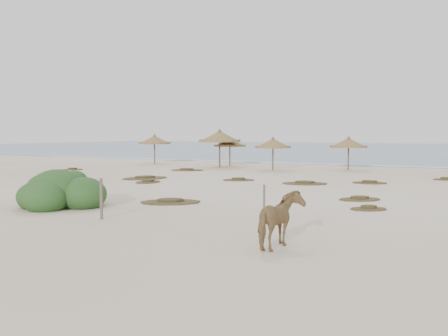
{
  "coord_description": "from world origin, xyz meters",
  "views": [
    {
      "loc": [
        11.71,
        -16.87,
        2.74
      ],
      "look_at": [
        -0.13,
        5.0,
        1.0
      ],
      "focal_mm": 40.0,
      "sensor_mm": 36.0,
      "label": 1
    }
  ],
  "objects": [
    {
      "name": "scrub_7",
      "position": [
        5.82,
        10.7,
        0.05
      ],
      "size": [
        2.1,
        1.62,
        0.16
      ],
      "rotation": [
        0.0,
        0.0,
        0.24
      ],
      "color": "#504123",
      "rests_on": "ground"
    },
    {
      "name": "scrub_12",
      "position": [
        7.85,
        1.13,
        0.05
      ],
      "size": [
        1.59,
        1.5,
        0.16
      ],
      "rotation": [
        0.0,
        0.0,
        0.65
      ],
      "color": "#504123",
      "rests_on": "ground"
    },
    {
      "name": "scrub_3",
      "position": [
        2.83,
        8.69,
        0.05
      ],
      "size": [
        2.86,
        2.43,
        0.16
      ],
      "rotation": [
        0.0,
        0.0,
        0.42
      ],
      "color": "#504123",
      "rests_on": "ground"
    },
    {
      "name": "scrub_9",
      "position": [
        0.6,
        -0.78,
        0.05
      ],
      "size": [
        2.84,
        2.61,
        0.16
      ],
      "rotation": [
        0.0,
        0.0,
        0.59
      ],
      "color": "#504123",
      "rests_on": "ground"
    },
    {
      "name": "palapa_4",
      "position": [
        2.25,
        20.01,
        1.98
      ],
      "size": [
        2.92,
        2.92,
        2.55
      ],
      "rotation": [
        0.0,
        0.0,
        0.07
      ],
      "color": "brown",
      "rests_on": "ground"
    },
    {
      "name": "scrub_13",
      "position": [
        -1.23,
        8.79,
        0.05
      ],
      "size": [
        2.18,
        1.94,
        0.16
      ],
      "rotation": [
        0.0,
        0.0,
        0.52
      ],
      "color": "#504123",
      "rests_on": "ground"
    },
    {
      "name": "horse",
      "position": [
        7.32,
        -5.96,
        0.68
      ],
      "size": [
        0.76,
        1.62,
        1.35
      ],
      "primitive_type": "imported",
      "rotation": [
        0.0,
        0.0,
        3.12
      ],
      "color": "#9B7746",
      "rests_on": "ground"
    },
    {
      "name": "scrub_10",
      "position": [
        9.33,
        14.87,
        0.05
      ],
      "size": [
        1.81,
        1.62,
        0.16
      ],
      "rotation": [
        0.0,
        0.0,
        0.53
      ],
      "color": "#504123",
      "rests_on": "ground"
    },
    {
      "name": "ground",
      "position": [
        0.0,
        0.0,
        0.0
      ],
      "size": [
        160.0,
        160.0,
        0.0
      ],
      "primitive_type": "plane",
      "color": "beige",
      "rests_on": "ground"
    },
    {
      "name": "scrub_6",
      "position": [
        -8.02,
        13.86,
        0.05
      ],
      "size": [
        2.81,
        2.37,
        0.16
      ],
      "rotation": [
        0.0,
        0.0,
        0.4
      ],
      "color": "#504123",
      "rests_on": "ground"
    },
    {
      "name": "fence_post_far",
      "position": [
        5.23,
        -2.18,
        0.54
      ],
      "size": [
        0.1,
        0.1,
        1.08
      ],
      "primitive_type": "cylinder",
      "rotation": [
        0.0,
        0.0,
        -0.31
      ],
      "color": "brown",
      "rests_on": "ground"
    },
    {
      "name": "palapa_3",
      "position": [
        -2.64,
        17.23,
        1.95
      ],
      "size": [
        2.94,
        2.94,
        2.52
      ],
      "rotation": [
        0.0,
        0.0,
        -0.1
      ],
      "color": "brown",
      "rests_on": "ground"
    },
    {
      "name": "scrub_1",
      "position": [
        -6.7,
        7.15,
        0.05
      ],
      "size": [
        2.88,
        3.41,
        0.16
      ],
      "rotation": [
        0.0,
        0.0,
        1.16
      ],
      "color": "#504123",
      "rests_on": "ground"
    },
    {
      "name": "scrub_2",
      "position": [
        -5.1,
        5.34,
        0.05
      ],
      "size": [
        1.39,
        1.95,
        0.16
      ],
      "rotation": [
        0.0,
        0.0,
        1.69
      ],
      "color": "#504123",
      "rests_on": "ground"
    },
    {
      "name": "bush",
      "position": [
        -2.48,
        -3.58,
        0.53
      ],
      "size": [
        3.61,
        3.18,
        1.62
      ],
      "rotation": [
        0.0,
        0.0,
        -0.43
      ],
      "color": "#2D5424",
      "rests_on": "ground"
    },
    {
      "name": "palapa_2",
      "position": [
        -7.47,
        17.82,
        2.43
      ],
      "size": [
        4.15,
        4.15,
        3.13
      ],
      "rotation": [
        0.0,
        0.0,
        -0.28
      ],
      "color": "brown",
      "rests_on": "ground"
    },
    {
      "name": "palapa_0",
      "position": [
        -15.13,
        19.58,
        2.1
      ],
      "size": [
        3.81,
        3.81,
        2.71
      ],
      "rotation": [
        0.0,
        0.0,
        -0.41
      ],
      "color": "brown",
      "rests_on": "ground"
    },
    {
      "name": "scrub_11",
      "position": [
        -2.67,
        -3.83,
        0.05
      ],
      "size": [
        1.39,
        1.96,
        0.16
      ],
      "rotation": [
        0.0,
        0.0,
        1.68
      ],
      "color": "#504123",
      "rests_on": "ground"
    },
    {
      "name": "palapa_1",
      "position": [
        -7.59,
        19.8,
        1.94
      ],
      "size": [
        2.98,
        2.98,
        2.5
      ],
      "rotation": [
        0.0,
        0.0,
        0.12
      ],
      "color": "brown",
      "rests_on": "ground"
    },
    {
      "name": "fence_post_near",
      "position": [
        0.82,
        -4.93,
        0.66
      ],
      "size": [
        0.11,
        0.11,
        1.32
      ],
      "primitive_type": "cylinder",
      "rotation": [
        0.0,
        0.0,
        -0.17
      ],
      "color": "brown",
      "rests_on": "ground"
    },
    {
      "name": "scrub_8",
      "position": [
        -15.91,
        10.37,
        0.05
      ],
      "size": [
        1.74,
        1.79,
        0.16
      ],
      "rotation": [
        0.0,
        0.0,
        0.86
      ],
      "color": "#504123",
      "rests_on": "ground"
    },
    {
      "name": "scrub_0",
      "position": [
        -9.1,
        3.99,
        0.05
      ],
      "size": [
        2.73,
        2.25,
        0.16
      ],
      "rotation": [
        0.0,
        0.0,
        2.78
      ],
      "color": "#504123",
      "rests_on": "ground"
    },
    {
      "name": "ocean",
      "position": [
        0.0,
        75.0,
        0.0
      ],
      "size": [
        200.0,
        100.0,
        0.01
      ],
      "primitive_type": "cube",
      "color": "navy",
      "rests_on": "ground"
    },
    {
      "name": "scrub_4",
      "position": [
        6.95,
        3.59,
        0.05
      ],
      "size": [
        2.08,
        2.03,
        0.16
      ],
      "rotation": [
        0.0,
        0.0,
        0.73
      ],
      "color": "#504123",
      "rests_on": "ground"
    },
    {
      "name": "foam_line",
      "position": [
        0.0,
        26.0,
        0.0
      ],
      "size": [
        70.0,
        0.6,
        0.01
      ],
      "primitive_type": "cube",
      "color": "white",
      "rests_on": "ground"
    }
  ]
}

